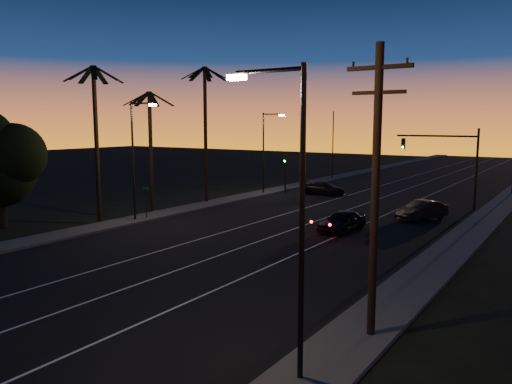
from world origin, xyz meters
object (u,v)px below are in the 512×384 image
Objects in this scene: signal_mast at (448,153)px; right_car at (422,210)px; lead_car at (342,221)px; cross_car at (324,188)px; utility_pole at (375,186)px.

signal_mast is 1.49× the size of right_car.
signal_mast is 15.59m from lead_car.
signal_mast is 13.09m from cross_car.
signal_mast is at bearing 98.47° from utility_pole.
lead_car is 1.02× the size of cross_car.
right_car is (-0.13, -7.27, -4.03)m from signal_mast.
cross_car is at bearing 120.11° from lead_car.
signal_mast is at bearing -3.35° from cross_car.
signal_mast is at bearing 76.56° from lead_car.
signal_mast reaches higher than cross_car.
utility_pole is 2.10× the size of right_car.
right_car is at bearing -91.03° from signal_mast.
utility_pole is 30.33m from signal_mast.
cross_car is (-16.88, 30.72, -4.62)m from utility_pole.
utility_pole is 17.89m from lead_car.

